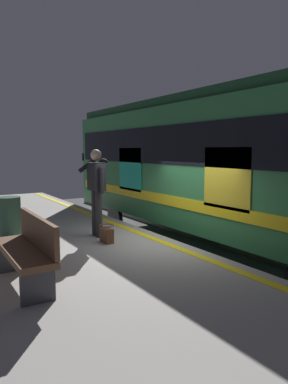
{
  "coord_description": "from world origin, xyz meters",
  "views": [
    {
      "loc": [
        -5.57,
        4.08,
        2.77
      ],
      "look_at": [
        0.44,
        0.3,
        1.91
      ],
      "focal_mm": 32.78,
      "sensor_mm": 36.0,
      "label": 1
    }
  ],
  "objects_px": {
    "train_carriage": "(218,161)",
    "handbag": "(107,234)",
    "trash_bin": "(9,217)",
    "passenger": "(97,185)",
    "bench": "(28,248)"
  },
  "relations": [
    {
      "from": "train_carriage",
      "to": "trash_bin",
      "type": "bearing_deg",
      "value": 80.72
    },
    {
      "from": "train_carriage",
      "to": "handbag",
      "type": "xyz_separation_m",
      "value": [
        -0.62,
        3.45,
        -1.31
      ]
    },
    {
      "from": "train_carriage",
      "to": "trash_bin",
      "type": "relative_size",
      "value": 12.58
    },
    {
      "from": "handbag",
      "to": "bench",
      "type": "relative_size",
      "value": 0.21
    },
    {
      "from": "passenger",
      "to": "bench",
      "type": "bearing_deg",
      "value": 135.58
    },
    {
      "from": "train_carriage",
      "to": "bench",
      "type": "bearing_deg",
      "value": 110.5
    },
    {
      "from": "passenger",
      "to": "bench",
      "type": "height_order",
      "value": "passenger"
    },
    {
      "from": "handbag",
      "to": "trash_bin",
      "type": "bearing_deg",
      "value": 45.95
    },
    {
      "from": "bench",
      "to": "train_carriage",
      "type": "bearing_deg",
      "value": -69.5
    },
    {
      "from": "handbag",
      "to": "train_carriage",
      "type": "bearing_deg",
      "value": -79.88
    },
    {
      "from": "handbag",
      "to": "bench",
      "type": "bearing_deg",
      "value": 126.94
    },
    {
      "from": "train_carriage",
      "to": "handbag",
      "type": "height_order",
      "value": "train_carriage"
    },
    {
      "from": "handbag",
      "to": "bench",
      "type": "distance_m",
      "value": 2.26
    },
    {
      "from": "train_carriage",
      "to": "passenger",
      "type": "xyz_separation_m",
      "value": [
        -0.07,
        3.39,
        -0.42
      ]
    },
    {
      "from": "handbag",
      "to": "trash_bin",
      "type": "relative_size",
      "value": 0.41
    }
  ]
}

